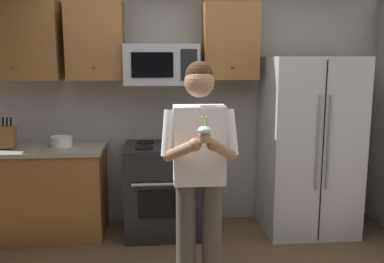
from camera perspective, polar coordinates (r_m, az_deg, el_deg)
name	(u,v)px	position (r m, az deg, el deg)	size (l,w,h in m)	color
wall_back	(176,104)	(4.56, -2.24, 3.82)	(4.40, 0.10, 2.60)	gray
oven_range	(163,189)	(4.34, -3.94, -7.83)	(0.76, 0.70, 0.93)	black
microwave	(162,65)	(4.26, -4.16, 9.05)	(0.74, 0.41, 0.40)	#9EA0A5
refrigerator	(309,146)	(4.46, 15.64, -1.85)	(0.90, 0.75, 1.80)	#B7BABF
cabinet_row_upper	(103,41)	(4.34, -11.99, 11.92)	(2.78, 0.36, 0.76)	brown
counter_left	(34,192)	(4.53, -20.76, -7.67)	(1.44, 0.66, 0.92)	brown
knife_block	(7,137)	(4.42, -23.90, -0.67)	(0.16, 0.15, 0.32)	brown
bowl_large_white	(61,141)	(4.35, -17.35, -1.26)	(0.22, 0.22, 0.10)	white
person	(199,165)	(3.12, 0.99, -4.65)	(0.60, 0.48, 1.76)	#4C4742
cupcake	(204,134)	(2.73, 1.70, -0.31)	(0.09, 0.09, 0.17)	#A87F56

